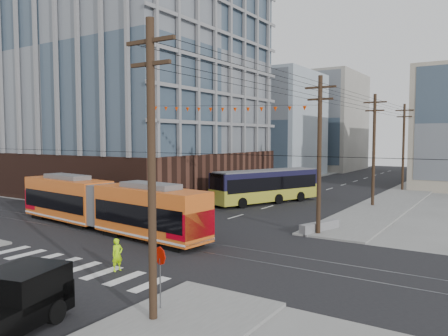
% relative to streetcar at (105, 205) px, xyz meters
% --- Properties ---
extents(ground, '(160.00, 160.00, 0.00)m').
position_rel_streetcar_xyz_m(ground, '(5.32, -4.21, -1.83)').
color(ground, slate).
extents(office_building, '(30.00, 25.00, 28.60)m').
position_rel_streetcar_xyz_m(office_building, '(-16.68, 18.79, 12.47)').
color(office_building, '#381E16').
rests_on(office_building, ground).
extents(bg_bldg_nw_near, '(18.00, 16.00, 18.00)m').
position_rel_streetcar_xyz_m(bg_bldg_nw_near, '(-11.68, 47.79, 7.17)').
color(bg_bldg_nw_near, '#8C99A5').
rests_on(bg_bldg_nw_near, ground).
extents(bg_bldg_nw_far, '(16.00, 18.00, 20.00)m').
position_rel_streetcar_xyz_m(bg_bldg_nw_far, '(-8.68, 67.79, 8.17)').
color(bg_bldg_nw_far, gray).
rests_on(bg_bldg_nw_far, ground).
extents(utility_pole_near, '(0.30, 0.30, 11.00)m').
position_rel_streetcar_xyz_m(utility_pole_near, '(13.82, -10.21, 3.67)').
color(utility_pole_near, black).
rests_on(utility_pole_near, ground).
extents(utility_pole_far, '(0.30, 0.30, 11.00)m').
position_rel_streetcar_xyz_m(utility_pole_far, '(13.82, 51.79, 3.67)').
color(utility_pole_far, black).
rests_on(utility_pole_far, ground).
extents(streetcar, '(19.18, 4.93, 3.66)m').
position_rel_streetcar_xyz_m(streetcar, '(0.00, 0.00, 0.00)').
color(streetcar, '#D75B1A').
rests_on(streetcar, ground).
extents(city_bus, '(7.18, 12.59, 3.54)m').
position_rel_streetcar_xyz_m(city_bus, '(3.91, 18.21, -0.06)').
color(city_bus, black).
rests_on(city_bus, ground).
extents(parked_car_silver, '(2.66, 4.72, 1.47)m').
position_rel_streetcar_xyz_m(parked_car_silver, '(-0.02, 11.01, -1.09)').
color(parked_car_silver, '#9B9FA2').
rests_on(parked_car_silver, ground).
extents(parked_car_white, '(3.61, 5.20, 1.40)m').
position_rel_streetcar_xyz_m(parked_car_white, '(-0.72, 15.60, -1.13)').
color(parked_car_white, silver).
rests_on(parked_car_white, ground).
extents(parked_car_grey, '(2.78, 4.61, 1.20)m').
position_rel_streetcar_xyz_m(parked_car_grey, '(-0.55, 21.26, -1.23)').
color(parked_car_grey, '#41464D').
rests_on(parked_car_grey, ground).
extents(pedestrian, '(0.50, 0.67, 1.68)m').
position_rel_streetcar_xyz_m(pedestrian, '(8.11, -6.54, -0.99)').
color(pedestrian, '#B1FC08').
rests_on(pedestrian, ground).
extents(stop_sign, '(0.91, 0.91, 2.42)m').
position_rel_streetcar_xyz_m(stop_sign, '(13.41, -9.34, -0.62)').
color(stop_sign, '#B50D00').
rests_on(stop_sign, ground).
extents(jersey_barrier, '(2.00, 3.89, 0.76)m').
position_rel_streetcar_xyz_m(jersey_barrier, '(13.62, 7.62, -1.45)').
color(jersey_barrier, gray).
rests_on(jersey_barrier, ground).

